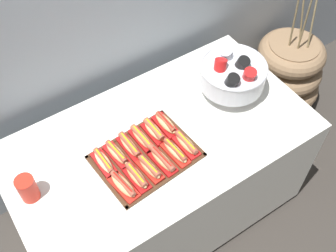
% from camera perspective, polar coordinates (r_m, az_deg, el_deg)
% --- Properties ---
extents(ground_plane, '(10.00, 10.00, 0.00)m').
position_cam_1_polar(ground_plane, '(2.79, -0.89, -11.09)').
color(ground_plane, '#38332D').
extents(buffet_table, '(1.58, 0.86, 0.78)m').
position_cam_1_polar(buffet_table, '(2.43, -1.01, -6.71)').
color(buffet_table, white).
rests_on(buffet_table, ground_plane).
extents(floor_vase, '(0.53, 0.53, 1.18)m').
position_cam_1_polar(floor_vase, '(3.17, 15.58, 6.28)').
color(floor_vase, '#896B4C').
rests_on(floor_vase, ground_plane).
extents(serving_tray, '(0.51, 0.40, 0.01)m').
position_cam_1_polar(serving_tray, '(2.05, -3.04, -4.17)').
color(serving_tray, '#472B19').
rests_on(serving_tray, buffet_table).
extents(hot_dog_0, '(0.09, 0.18, 0.06)m').
position_cam_1_polar(hot_dog_0, '(1.93, -6.14, -8.07)').
color(hot_dog_0, red).
rests_on(hot_dog_0, serving_tray).
extents(hot_dog_1, '(0.07, 0.17, 0.06)m').
position_cam_1_polar(hot_dog_1, '(1.95, -4.31, -6.92)').
color(hot_dog_1, '#B21414').
rests_on(hot_dog_1, serving_tray).
extents(hot_dog_2, '(0.07, 0.16, 0.06)m').
position_cam_1_polar(hot_dog_2, '(1.97, -2.53, -5.76)').
color(hot_dog_2, red).
rests_on(hot_dog_2, serving_tray).
extents(hot_dog_3, '(0.08, 0.18, 0.06)m').
position_cam_1_polar(hot_dog_3, '(2.00, -0.80, -4.66)').
color(hot_dog_3, '#B21414').
rests_on(hot_dog_3, serving_tray).
extents(hot_dog_4, '(0.07, 0.18, 0.06)m').
position_cam_1_polar(hot_dog_4, '(2.02, 0.89, -3.56)').
color(hot_dog_4, red).
rests_on(hot_dog_4, serving_tray).
extents(hot_dog_5, '(0.07, 0.17, 0.06)m').
position_cam_1_polar(hot_dog_5, '(2.05, 2.52, -2.49)').
color(hot_dog_5, red).
rests_on(hot_dog_5, serving_tray).
extents(hot_dog_6, '(0.07, 0.17, 0.06)m').
position_cam_1_polar(hot_dog_6, '(2.02, -8.78, -4.87)').
color(hot_dog_6, red).
rests_on(hot_dog_6, serving_tray).
extents(hot_dog_7, '(0.08, 0.18, 0.06)m').
position_cam_1_polar(hot_dog_7, '(2.03, -7.02, -3.76)').
color(hot_dog_7, red).
rests_on(hot_dog_7, serving_tray).
extents(hot_dog_8, '(0.06, 0.18, 0.06)m').
position_cam_1_polar(hot_dog_8, '(2.05, -5.28, -2.73)').
color(hot_dog_8, '#B21414').
rests_on(hot_dog_8, serving_tray).
extents(hot_dog_9, '(0.07, 0.18, 0.06)m').
position_cam_1_polar(hot_dog_9, '(2.08, -3.59, -1.70)').
color(hot_dog_9, '#B21414').
rests_on(hot_dog_9, serving_tray).
extents(hot_dog_10, '(0.07, 0.16, 0.06)m').
position_cam_1_polar(hot_dog_10, '(2.10, -1.93, -0.65)').
color(hot_dog_10, '#B21414').
rests_on(hot_dog_10, serving_tray).
extents(hot_dog_11, '(0.07, 0.17, 0.06)m').
position_cam_1_polar(hot_dog_11, '(2.13, -0.32, 0.32)').
color(hot_dog_11, '#B21414').
rests_on(hot_dog_11, serving_tray).
extents(punch_bowl, '(0.36, 0.36, 0.25)m').
position_cam_1_polar(punch_bowl, '(2.24, 8.81, 7.01)').
color(punch_bowl, silver).
rests_on(punch_bowl, buffet_table).
extents(cup_stack, '(0.09, 0.09, 0.14)m').
position_cam_1_polar(cup_stack, '(1.98, -18.66, -8.11)').
color(cup_stack, red).
rests_on(cup_stack, buffet_table).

